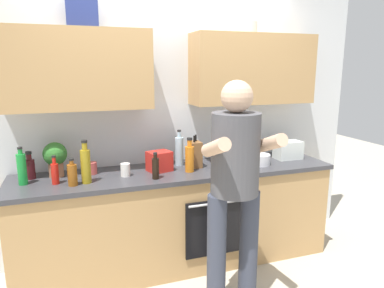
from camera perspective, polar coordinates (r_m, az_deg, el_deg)
ground_plane at (r=3.51m, az=-2.07°, el=-18.45°), size 12.00×12.00×0.00m
back_wall_unit at (r=3.29m, az=-3.73°, el=7.15°), size 4.00×0.38×2.50m
counter at (r=3.30m, az=-2.11°, el=-11.70°), size 2.84×0.67×0.90m
person_standing at (r=2.51m, az=6.95°, el=-5.79°), size 0.49×0.45×1.71m
bottle_hotsauce at (r=2.95m, az=-21.27°, el=-4.34°), size 0.06×0.06×0.23m
bottle_juice at (r=3.06m, az=-0.39°, el=-2.21°), size 0.08×0.08×0.30m
bottle_soy at (r=2.89m, az=-5.91°, el=-3.82°), size 0.06×0.06×0.22m
bottle_syrup at (r=2.86m, az=-18.77°, el=-4.66°), size 0.07×0.07×0.22m
bottle_water at (r=3.27m, az=-2.07°, el=-1.07°), size 0.08×0.08×0.33m
bottle_oil at (r=2.88m, az=-16.81°, el=-3.24°), size 0.08×0.08×0.34m
bottle_soda at (r=3.03m, az=-25.79°, el=-3.57°), size 0.07×0.07×0.30m
bottle_wine at (r=3.16m, az=-24.74°, el=-3.50°), size 0.08×0.08×0.23m
cup_ceramic at (r=3.13m, az=-15.88°, el=-3.78°), size 0.09×0.09×0.10m
cup_stoneware at (r=3.29m, az=4.29°, el=-2.65°), size 0.07×0.07×0.09m
cup_coffee at (r=3.01m, az=-10.72°, el=-4.13°), size 0.08×0.08×0.11m
mixing_bowl at (r=3.36m, az=10.78°, el=-2.46°), size 0.21×0.21×0.10m
knife_block at (r=3.21m, az=0.48°, el=-1.66°), size 0.10×0.14×0.30m
potted_herb at (r=3.13m, az=-21.23°, el=-1.96°), size 0.19×0.19×0.29m
grocery_bag_produce at (r=3.64m, az=15.25°, el=-0.93°), size 0.26×0.17×0.18m
grocery_bag_crisps at (r=3.11m, az=-5.29°, el=-2.80°), size 0.23×0.21×0.17m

